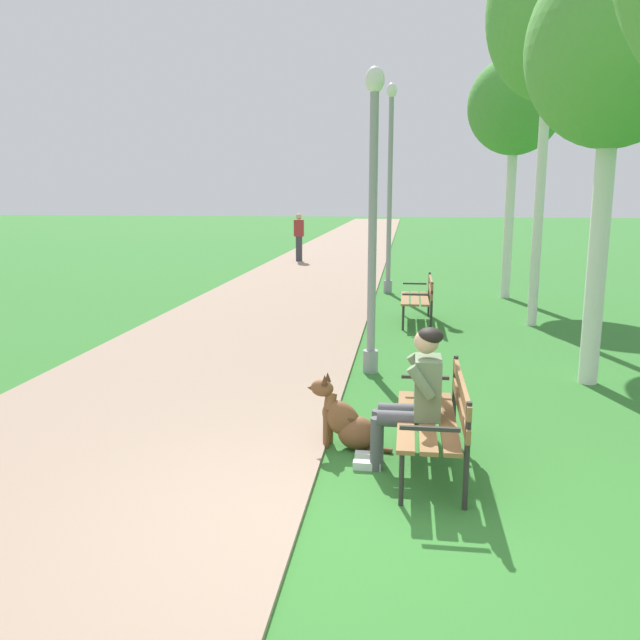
{
  "coord_description": "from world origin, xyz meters",
  "views": [
    {
      "loc": [
        0.41,
        -4.26,
        2.36
      ],
      "look_at": [
        -0.57,
        3.1,
        0.9
      ],
      "focal_mm": 36.55,
      "sensor_mm": 36.0,
      "label": 1
    }
  ],
  "objects_px": {
    "birch_tree_third": "(551,13)",
    "pedestrian_distant": "(299,238)",
    "birch_tree_second": "(615,51)",
    "lamp_post_near": "(373,220)",
    "lamp_post_mid": "(390,188)",
    "birch_tree_fourth": "(515,108)",
    "dog_brown": "(346,421)",
    "park_bench_mid": "(420,295)",
    "park_bench_near": "(438,414)",
    "person_seated_on_near_bench": "(414,392)"
  },
  "relations": [
    {
      "from": "park_bench_mid",
      "to": "birch_tree_fourth",
      "type": "height_order",
      "value": "birch_tree_fourth"
    },
    {
      "from": "person_seated_on_near_bench",
      "to": "birch_tree_second",
      "type": "relative_size",
      "value": 0.24
    },
    {
      "from": "dog_brown",
      "to": "person_seated_on_near_bench",
      "type": "bearing_deg",
      "value": -30.1
    },
    {
      "from": "park_bench_near",
      "to": "lamp_post_mid",
      "type": "height_order",
      "value": "lamp_post_mid"
    },
    {
      "from": "lamp_post_near",
      "to": "birch_tree_fourth",
      "type": "bearing_deg",
      "value": 68.14
    },
    {
      "from": "lamp_post_mid",
      "to": "birch_tree_fourth",
      "type": "xyz_separation_m",
      "value": [
        2.67,
        -0.37,
        1.68
      ]
    },
    {
      "from": "birch_tree_third",
      "to": "lamp_post_mid",
      "type": "bearing_deg",
      "value": 127.51
    },
    {
      "from": "park_bench_mid",
      "to": "birch_tree_third",
      "type": "height_order",
      "value": "birch_tree_third"
    },
    {
      "from": "lamp_post_near",
      "to": "birch_tree_third",
      "type": "xyz_separation_m",
      "value": [
        2.71,
        3.52,
        3.25
      ]
    },
    {
      "from": "park_bench_near",
      "to": "lamp_post_near",
      "type": "distance_m",
      "value": 3.47
    },
    {
      "from": "lamp_post_mid",
      "to": "birch_tree_fourth",
      "type": "distance_m",
      "value": 3.17
    },
    {
      "from": "park_bench_mid",
      "to": "dog_brown",
      "type": "distance_m",
      "value": 6.17
    },
    {
      "from": "park_bench_near",
      "to": "birch_tree_second",
      "type": "distance_m",
      "value": 4.94
    },
    {
      "from": "person_seated_on_near_bench",
      "to": "lamp_post_near",
      "type": "relative_size",
      "value": 0.32
    },
    {
      "from": "lamp_post_near",
      "to": "birch_tree_second",
      "type": "xyz_separation_m",
      "value": [
        2.74,
        -0.12,
        1.94
      ]
    },
    {
      "from": "dog_brown",
      "to": "lamp_post_mid",
      "type": "height_order",
      "value": "lamp_post_mid"
    },
    {
      "from": "park_bench_near",
      "to": "birch_tree_second",
      "type": "relative_size",
      "value": 0.29
    },
    {
      "from": "person_seated_on_near_bench",
      "to": "birch_tree_fourth",
      "type": "relative_size",
      "value": 0.24
    },
    {
      "from": "lamp_post_near",
      "to": "pedestrian_distant",
      "type": "height_order",
      "value": "lamp_post_near"
    },
    {
      "from": "park_bench_near",
      "to": "lamp_post_mid",
      "type": "distance_m",
      "value": 10.29
    },
    {
      "from": "birch_tree_third",
      "to": "pedestrian_distant",
      "type": "bearing_deg",
      "value": 120.52
    },
    {
      "from": "dog_brown",
      "to": "birch_tree_third",
      "type": "relative_size",
      "value": 0.12
    },
    {
      "from": "person_seated_on_near_bench",
      "to": "birch_tree_fourth",
      "type": "bearing_deg",
      "value": 77.55
    },
    {
      "from": "person_seated_on_near_bench",
      "to": "birch_tree_second",
      "type": "xyz_separation_m",
      "value": [
        2.2,
        2.88,
        3.27
      ]
    },
    {
      "from": "birch_tree_third",
      "to": "birch_tree_fourth",
      "type": "bearing_deg",
      "value": 90.57
    },
    {
      "from": "lamp_post_mid",
      "to": "birch_tree_third",
      "type": "height_order",
      "value": "birch_tree_third"
    },
    {
      "from": "park_bench_near",
      "to": "pedestrian_distant",
      "type": "height_order",
      "value": "pedestrian_distant"
    },
    {
      "from": "dog_brown",
      "to": "lamp_post_near",
      "type": "xyz_separation_m",
      "value": [
        0.08,
        2.65,
        1.75
      ]
    },
    {
      "from": "park_bench_near",
      "to": "birch_tree_second",
      "type": "height_order",
      "value": "birch_tree_second"
    },
    {
      "from": "park_bench_near",
      "to": "lamp_post_mid",
      "type": "relative_size",
      "value": 0.31
    },
    {
      "from": "lamp_post_mid",
      "to": "pedestrian_distant",
      "type": "height_order",
      "value": "lamp_post_mid"
    },
    {
      "from": "birch_tree_second",
      "to": "birch_tree_fourth",
      "type": "relative_size",
      "value": 0.98
    },
    {
      "from": "birch_tree_second",
      "to": "birch_tree_third",
      "type": "relative_size",
      "value": 0.76
    },
    {
      "from": "birch_tree_second",
      "to": "lamp_post_near",
      "type": "bearing_deg",
      "value": 177.5
    },
    {
      "from": "lamp_post_near",
      "to": "lamp_post_mid",
      "type": "relative_size",
      "value": 0.81
    },
    {
      "from": "park_bench_near",
      "to": "birch_tree_second",
      "type": "bearing_deg",
      "value": 55.66
    },
    {
      "from": "birch_tree_fourth",
      "to": "dog_brown",
      "type": "bearing_deg",
      "value": -106.47
    },
    {
      "from": "dog_brown",
      "to": "birch_tree_second",
      "type": "distance_m",
      "value": 5.29
    },
    {
      "from": "park_bench_near",
      "to": "person_seated_on_near_bench",
      "type": "bearing_deg",
      "value": 169.29
    },
    {
      "from": "park_bench_mid",
      "to": "lamp_post_mid",
      "type": "relative_size",
      "value": 0.31
    },
    {
      "from": "birch_tree_second",
      "to": "pedestrian_distant",
      "type": "bearing_deg",
      "value": 113.54
    },
    {
      "from": "birch_tree_fourth",
      "to": "lamp_post_near",
      "type": "bearing_deg",
      "value": -111.86
    },
    {
      "from": "park_bench_near",
      "to": "lamp_post_mid",
      "type": "xyz_separation_m",
      "value": [
        -0.74,
        10.08,
        1.95
      ]
    },
    {
      "from": "person_seated_on_near_bench",
      "to": "dog_brown",
      "type": "xyz_separation_m",
      "value": [
        -0.62,
        0.36,
        -0.42
      ]
    },
    {
      "from": "birch_tree_third",
      "to": "pedestrian_distant",
      "type": "distance_m",
      "value": 12.49
    },
    {
      "from": "person_seated_on_near_bench",
      "to": "birch_tree_third",
      "type": "bearing_deg",
      "value": 71.63
    },
    {
      "from": "birch_tree_second",
      "to": "birch_tree_fourth",
      "type": "distance_m",
      "value": 6.79
    },
    {
      "from": "birch_tree_fourth",
      "to": "lamp_post_mid",
      "type": "bearing_deg",
      "value": 172.14
    },
    {
      "from": "person_seated_on_near_bench",
      "to": "birch_tree_second",
      "type": "bearing_deg",
      "value": 52.61
    },
    {
      "from": "park_bench_near",
      "to": "park_bench_mid",
      "type": "relative_size",
      "value": 1.0
    }
  ]
}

